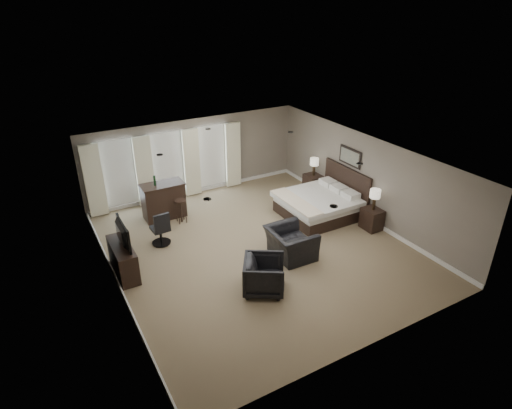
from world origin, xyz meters
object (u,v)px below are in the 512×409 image
tv (120,243)px  desk_chair (160,228)px  lamp_far (314,167)px  armchair_far (264,274)px  dresser (123,259)px  nightstand_near (372,219)px  bar_stool_left (153,205)px  bed (318,195)px  bar_counter (164,200)px  armchair_near (291,239)px  bar_stool_right (181,211)px  lamp_near (374,200)px  nightstand_far (313,184)px

tv → desk_chair: bearing=-53.6°
lamp_far → armchair_far: 5.77m
dresser → desk_chair: desk_chair is taller
nightstand_near → bar_stool_left: size_ratio=0.81×
dresser → tv: 0.47m
bed → bar_counter: bed is taller
dresser → armchair_far: 3.53m
armchair_near → dresser: bearing=72.9°
bar_stool_right → desk_chair: desk_chair is taller
lamp_near → desk_chair: size_ratio=0.63×
desk_chair → dresser: bearing=32.8°
bed → lamp_far: size_ratio=3.58×
armchair_near → lamp_far: bearing=-42.7°
tv → armchair_near: size_ratio=0.89×
lamp_far → nightstand_far: bearing=0.0°
bed → bar_stool_left: bearing=151.2°
dresser → desk_chair: (1.24, 0.92, 0.10)m
armchair_far → lamp_near: bearing=-44.8°
tv → dresser: bearing=0.0°
nightstand_near → tv: size_ratio=0.59×
dresser → bar_stool_right: dresser is taller
armchair_far → bar_stool_left: bearing=45.2°
tv → bar_stool_left: 3.05m
nightstand_near → lamp_near: 0.63m
bed → tv: size_ratio=2.03×
armchair_near → desk_chair: bearing=52.2°
lamp_near → armchair_far: size_ratio=0.67×
nightstand_near → tv: bearing=169.1°
armchair_near → nightstand_far: bearing=-42.7°
armchair_near → bar_stool_left: bearing=33.8°
tv → armchair_near: (4.02, -1.38, -0.34)m
desk_chair → bed: bearing=166.9°
nightstand_far → armchair_near: bearing=-134.5°
bed → armchair_near: bearing=-143.3°
bar_stool_right → dresser: bearing=-140.2°
nightstand_far → lamp_near: size_ratio=1.05×
nightstand_near → bar_stool_left: bearing=143.9°
lamp_near → tv: size_ratio=0.58×
lamp_far → desk_chair: size_ratio=0.61×
bar_stool_left → bar_stool_right: 1.00m
nightstand_near → nightstand_far: 2.90m
bed → bar_stool_left: bed is taller
nightstand_near → nightstand_far: nightstand_far is taller
armchair_near → bar_counter: bar_counter is taller
bed → nightstand_near: (0.89, -1.45, -0.38)m
lamp_far → armchair_near: size_ratio=0.50×
dresser → bar_stool_left: dresser is taller
armchair_far → desk_chair: size_ratio=0.93×
armchair_far → bar_counter: (-0.82, 4.69, 0.09)m
nightstand_near → armchair_near: 2.91m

